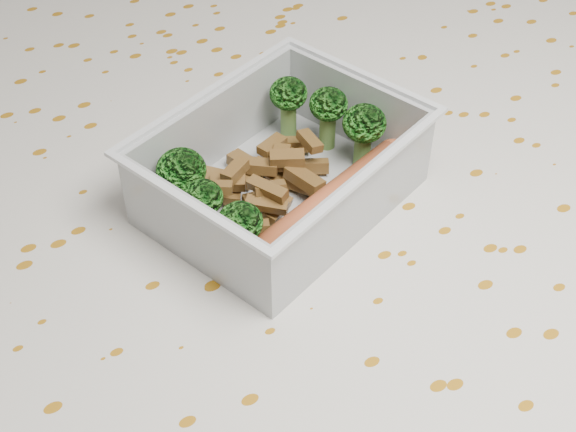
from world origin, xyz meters
TOP-DOWN VIEW (x-y plane):
  - dining_table at (0.00, 0.00)m, footprint 1.40×0.90m
  - tablecloth at (0.00, 0.00)m, footprint 1.46×0.96m
  - lunch_container at (0.01, 0.04)m, footprint 0.20×0.17m
  - broccoli_florets at (0.01, 0.05)m, footprint 0.15×0.12m
  - meat_pile at (0.01, 0.05)m, footprint 0.10×0.08m
  - sausage at (0.03, 0.01)m, footprint 0.14×0.06m

SIDE VIEW (x-z plane):
  - dining_table at x=0.00m, z-range 0.29..1.04m
  - tablecloth at x=0.00m, z-range 0.62..0.81m
  - meat_pile at x=0.01m, z-range 0.76..0.78m
  - sausage at x=0.03m, z-range 0.76..0.78m
  - lunch_container at x=0.01m, z-range 0.75..0.80m
  - broccoli_florets at x=0.01m, z-range 0.77..0.81m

